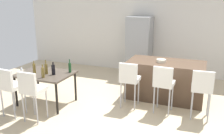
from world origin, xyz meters
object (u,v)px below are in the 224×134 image
(bar_chair_left, at_px, (129,78))
(fruit_bowl, at_px, (161,61))
(bar_chair_right, at_px, (202,87))
(wine_bottle_right, at_px, (53,70))
(refrigerator, at_px, (139,46))
(dining_chair_near, at_px, (10,85))
(bar_chair_middle, at_px, (164,82))
(dining_table, at_px, (45,76))
(wine_glass_left, at_px, (21,68))
(kitchen_island, at_px, (165,80))
(wine_bottle_near, at_px, (43,72))
(wine_bottle_end, at_px, (34,69))
(dining_chair_far, at_px, (32,88))
(wine_bottle_middle, at_px, (46,69))
(wine_bottle_corner, at_px, (70,67))

(bar_chair_left, height_order, fruit_bowl, bar_chair_left)
(bar_chair_right, height_order, fruit_bowl, bar_chair_right)
(bar_chair_left, xyz_separation_m, wine_bottle_right, (-1.60, -0.52, 0.16))
(refrigerator, bearing_deg, dining_chair_near, -113.94)
(bar_chair_left, height_order, bar_chair_right, same)
(bar_chair_middle, height_order, dining_chair_near, same)
(fruit_bowl, bearing_deg, dining_table, -152.33)
(wine_bottle_right, relative_size, wine_glass_left, 1.64)
(dining_table, relative_size, refrigerator, 0.66)
(kitchen_island, height_order, bar_chair_left, bar_chair_left)
(wine_bottle_near, relative_size, refrigerator, 0.16)
(wine_glass_left, bearing_deg, dining_table, 27.22)
(wine_bottle_end, xyz_separation_m, wine_glass_left, (-0.27, -0.10, -0.00))
(refrigerator, bearing_deg, bar_chair_left, -79.35)
(bar_chair_middle, xyz_separation_m, refrigerator, (-1.21, 2.44, 0.22))
(dining_chair_far, bearing_deg, refrigerator, 73.39)
(bar_chair_left, bearing_deg, refrigerator, 100.65)
(dining_table, distance_m, refrigerator, 3.26)
(wine_bottle_middle, bearing_deg, bar_chair_right, 9.06)
(wine_bottle_end, distance_m, wine_bottle_near, 0.37)
(wine_glass_left, bearing_deg, wine_bottle_end, 19.89)
(dining_table, height_order, wine_bottle_end, wine_bottle_end)
(bar_chair_left, relative_size, dining_chair_far, 1.00)
(wine_bottle_right, xyz_separation_m, refrigerator, (1.15, 2.96, 0.06))
(refrigerator, bearing_deg, wine_bottle_end, -117.12)
(wine_bottle_near, distance_m, refrigerator, 3.44)
(refrigerator, bearing_deg, kitchen_island, -55.23)
(kitchen_island, bearing_deg, bar_chair_middle, -83.44)
(dining_chair_near, xyz_separation_m, wine_glass_left, (-0.18, 0.58, 0.17))
(refrigerator, bearing_deg, wine_glass_left, -120.20)
(bar_chair_left, height_order, refrigerator, refrigerator)
(kitchen_island, distance_m, dining_table, 2.84)
(bar_chair_right, xyz_separation_m, dining_chair_far, (-3.08, -1.31, 0.00))
(dining_chair_far, xyz_separation_m, wine_bottle_end, (-0.46, 0.68, 0.17))
(refrigerator, bearing_deg, dining_table, -115.33)
(wine_glass_left, bearing_deg, bar_chair_right, 10.83)
(bar_chair_left, relative_size, dining_chair_near, 1.00)
(wine_bottle_near, bearing_deg, wine_bottle_end, 157.17)
(wine_bottle_corner, bearing_deg, refrigerator, 71.30)
(bar_chair_left, bearing_deg, dining_chair_near, -148.39)
(wine_bottle_right, distance_m, wine_bottle_near, 0.27)
(dining_chair_near, bearing_deg, wine_bottle_near, 51.31)
(bar_chair_right, height_order, dining_chair_far, same)
(bar_chair_right, height_order, wine_bottle_right, bar_chair_right)
(bar_chair_middle, bearing_deg, kitchen_island, 96.56)
(bar_chair_right, height_order, wine_glass_left, bar_chair_right)
(wine_bottle_end, bearing_deg, refrigerator, 62.88)
(wine_bottle_end, relative_size, refrigerator, 0.16)
(kitchen_island, relative_size, dining_table, 1.50)
(dining_chair_far, xyz_separation_m, wine_glass_left, (-0.73, 0.58, 0.17))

